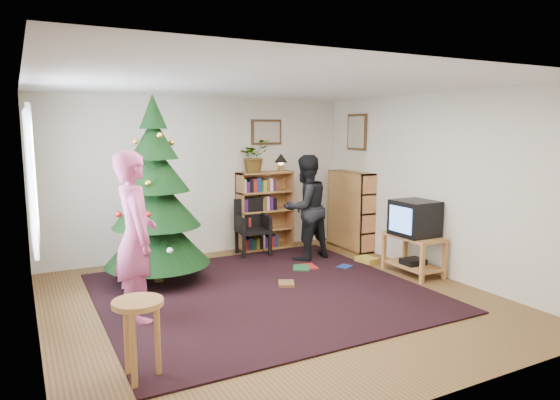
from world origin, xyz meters
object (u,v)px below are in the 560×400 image
christmas_tree (156,206)px  stool (138,319)px  picture_right (357,132)px  table_lamp (281,159)px  tv_stand (413,251)px  person_standing (136,237)px  armchair (251,225)px  picture_back (266,132)px  person_by_chair (306,208)px  bookshelf_back (265,210)px  bookshelf_right (351,209)px  crt_tv (415,218)px  potted_plant (254,156)px

christmas_tree → stool: christmas_tree is taller
picture_right → table_lamp: 1.35m
tv_stand → person_standing: person_standing is taller
stool → armchair: bearing=53.0°
person_standing → table_lamp: size_ratio=6.11×
picture_back → person_by_chair: (0.14, -1.06, -1.14)m
picture_back → person_standing: picture_back is taller
person_by_chair → table_lamp: person_by_chair is taller
picture_back → bookshelf_back: picture_back is taller
stool → table_lamp: table_lamp is taller
bookshelf_right → armchair: 1.72m
crt_tv → armchair: 2.61m
picture_right → potted_plant: bearing=160.0°
bookshelf_back → armchair: 0.47m
christmas_tree → person_by_chair: size_ratio=1.51×
christmas_tree → table_lamp: size_ratio=8.31×
picture_right → table_lamp: picture_right is taller
picture_back → potted_plant: (-0.30, -0.14, -0.38)m
picture_right → armchair: picture_right is taller
bookshelf_back → potted_plant: (-0.20, 0.00, 0.90)m
bookshelf_back → bookshelf_right: bearing=-26.6°
picture_back → christmas_tree: 2.64m
stool → table_lamp: (3.16, 3.52, 0.98)m
christmas_tree → potted_plant: bearing=29.0°
crt_tv → person_standing: bearing=178.4°
picture_right → table_lamp: (-1.12, 0.59, -0.45)m
christmas_tree → person_by_chair: 2.32m
tv_stand → bookshelf_right: bearing=85.8°
person_standing → potted_plant: bearing=-46.1°
picture_right → christmas_tree: christmas_tree is taller
bookshelf_back → table_lamp: table_lamp is taller
christmas_tree → bookshelf_right: christmas_tree is taller
christmas_tree → bookshelf_back: christmas_tree is taller
table_lamp → tv_stand: bearing=-69.3°
table_lamp → person_by_chair: bearing=-94.0°
person_standing → picture_right: bearing=-66.8°
potted_plant → christmas_tree: bearing=-151.0°
picture_right → potted_plant: picture_right is taller
bookshelf_right → person_by_chair: (-1.05, -0.28, 0.15)m
picture_back → bookshelf_right: picture_back is taller
person_by_chair → table_lamp: size_ratio=5.50×
christmas_tree → stool: 2.64m
picture_right → person_standing: 4.44m
bookshelf_back → tv_stand: (1.17, -2.30, -0.34)m
tv_stand → armchair: 2.59m
potted_plant → table_lamp: bearing=-0.0°
christmas_tree → picture_right: bearing=7.3°
bookshelf_right → picture_back: bearing=56.8°
bookshelf_back → stool: bearing=-129.1°
bookshelf_back → person_standing: bearing=-139.8°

